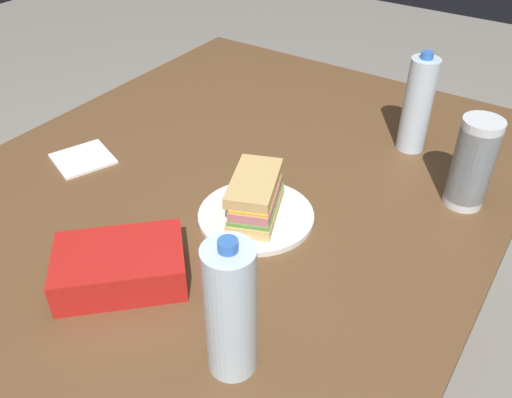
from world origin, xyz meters
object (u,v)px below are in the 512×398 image
object	(u,v)px
water_bottle_tall	(418,105)
plastic_cup_stack	(473,163)
dining_table	(223,218)
sandwich	(255,197)
chip_bag	(120,266)
water_bottle_spare	(231,311)
paper_plate	(256,216)

from	to	relation	value
water_bottle_tall	plastic_cup_stack	distance (m)	0.24
dining_table	sandwich	bearing A→B (deg)	-108.30
chip_bag	water_bottle_spare	bearing A→B (deg)	128.84
dining_table	water_bottle_tall	world-z (taller)	water_bottle_tall
plastic_cup_stack	paper_plate	bearing A→B (deg)	130.60
water_bottle_tall	water_bottle_spare	size ratio (longest dim) A/B	0.99
chip_bag	water_bottle_spare	size ratio (longest dim) A/B	0.91
water_bottle_spare	plastic_cup_stack	bearing A→B (deg)	-15.75
paper_plate	water_bottle_tall	world-z (taller)	water_bottle_tall
sandwich	paper_plate	bearing A→B (deg)	-131.94
sandwich	chip_bag	distance (m)	0.31
paper_plate	plastic_cup_stack	size ratio (longest dim) A/B	1.20
sandwich	water_bottle_spare	world-z (taller)	water_bottle_spare
dining_table	water_bottle_spare	world-z (taller)	water_bottle_spare
water_bottle_tall	plastic_cup_stack	xyz separation A→B (m)	(-0.16, -0.18, -0.02)
chip_bag	water_bottle_tall	size ratio (longest dim) A/B	0.92
water_bottle_spare	paper_plate	bearing A→B (deg)	27.83
chip_bag	plastic_cup_stack	distance (m)	0.74
dining_table	water_bottle_spare	size ratio (longest dim) A/B	6.12
dining_table	plastic_cup_stack	bearing A→B (deg)	-61.54
water_bottle_tall	plastic_cup_stack	world-z (taller)	water_bottle_tall
chip_bag	water_bottle_spare	xyz separation A→B (m)	(-0.04, -0.27, 0.08)
paper_plate	water_bottle_tall	size ratio (longest dim) A/B	0.97
paper_plate	sandwich	world-z (taller)	sandwich
chip_bag	water_bottle_tall	bearing A→B (deg)	-153.63
paper_plate	water_bottle_tall	bearing A→B (deg)	-20.00
dining_table	plastic_cup_stack	size ratio (longest dim) A/B	7.63
dining_table	sandwich	distance (m)	0.19
sandwich	chip_bag	xyz separation A→B (m)	(-0.29, 0.10, -0.02)
paper_plate	chip_bag	xyz separation A→B (m)	(-0.29, 0.10, 0.03)
plastic_cup_stack	chip_bag	bearing A→B (deg)	142.43
dining_table	water_bottle_tall	distance (m)	0.54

